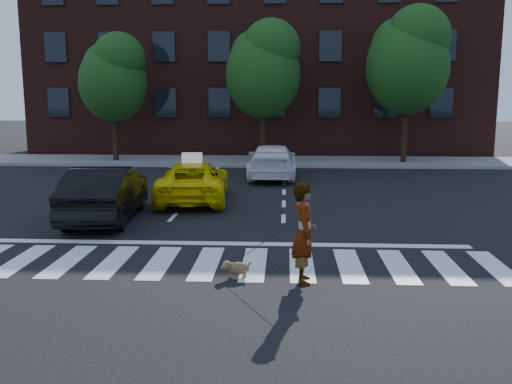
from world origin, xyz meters
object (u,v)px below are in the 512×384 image
(tree_left, at_px, (113,74))
(woman, at_px, (304,233))
(taxi, at_px, (194,181))
(white_suv, at_px, (272,161))
(dog, at_px, (236,268))
(tree_mid, at_px, (264,66))
(black_sedan, at_px, (106,193))
(tree_right, at_px, (409,57))

(tree_left, xyz_separation_m, woman, (8.97, -18.10, -3.48))
(taxi, height_order, woman, woman)
(taxi, distance_m, white_suv, 5.82)
(white_suv, height_order, dog, white_suv)
(taxi, height_order, dog, taxi)
(tree_mid, relative_size, woman, 3.71)
(black_sedan, height_order, woman, woman)
(tree_left, relative_size, woman, 3.40)
(tree_mid, distance_m, woman, 18.57)
(white_suv, bearing_deg, tree_left, -30.24)
(tree_mid, xyz_separation_m, white_suv, (0.55, -4.73, -4.15))
(taxi, relative_size, black_sedan, 1.01)
(tree_right, xyz_separation_m, taxi, (-8.93, -10.00, -4.61))
(tree_mid, distance_m, dog, 18.51)
(tree_left, distance_m, woman, 20.50)
(tree_mid, distance_m, tree_right, 7.01)
(tree_right, bearing_deg, dog, -110.91)
(black_sedan, height_order, white_suv, black_sedan)
(tree_mid, bearing_deg, tree_right, -0.00)
(black_sedan, bearing_deg, woman, 132.28)
(tree_right, distance_m, woman, 19.41)
(tree_right, distance_m, taxi, 14.18)
(dog, bearing_deg, white_suv, 76.32)
(tree_mid, relative_size, dog, 11.54)
(tree_mid, bearing_deg, dog, -89.50)
(tree_left, height_order, woman, tree_left)
(tree_right, relative_size, black_sedan, 1.66)
(tree_right, relative_size, dog, 12.51)
(taxi, relative_size, woman, 2.45)
(tree_right, height_order, dog, tree_right)
(white_suv, distance_m, woman, 13.40)
(woman, bearing_deg, tree_left, 23.54)
(tree_right, height_order, taxi, tree_right)
(white_suv, distance_m, dog, 13.20)
(woman, height_order, dog, woman)
(black_sedan, bearing_deg, tree_left, -78.90)
(woman, bearing_deg, white_suv, 1.10)
(tree_mid, height_order, black_sedan, tree_mid)
(white_suv, bearing_deg, taxi, 64.92)
(tree_right, xyz_separation_m, black_sedan, (-10.96, -12.93, -4.50))
(black_sedan, relative_size, dog, 7.56)
(taxi, bearing_deg, tree_left, -65.18)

